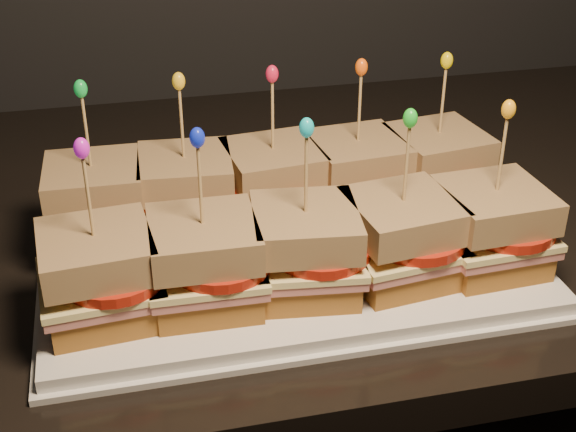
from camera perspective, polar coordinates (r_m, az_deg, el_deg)
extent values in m
cube|color=black|center=(0.89, -17.12, -1.55)|extent=(2.44, 0.68, 0.04)
cube|color=white|center=(0.76, 0.00, -3.02)|extent=(0.45, 0.28, 0.02)
cube|color=white|center=(0.77, 0.00, -3.40)|extent=(0.46, 0.29, 0.01)
cube|color=brown|center=(0.79, -13.29, -0.72)|extent=(0.09, 0.09, 0.02)
cube|color=#B46060|center=(0.79, -13.43, 0.28)|extent=(0.10, 0.09, 0.01)
cube|color=#FFEF99|center=(0.78, -13.48, 0.73)|extent=(0.10, 0.10, 0.01)
cylinder|color=#B52211|center=(0.77, -12.65, 1.11)|extent=(0.09, 0.09, 0.01)
cube|color=brown|center=(0.77, -13.71, 2.49)|extent=(0.09, 0.09, 0.03)
cylinder|color=tan|center=(0.75, -14.11, 5.55)|extent=(0.00, 0.00, 0.09)
ellipsoid|color=green|center=(0.74, -14.53, 8.76)|extent=(0.01, 0.01, 0.02)
cube|color=brown|center=(0.80, -7.12, -0.04)|extent=(0.09, 0.09, 0.02)
cube|color=#B46060|center=(0.79, -7.19, 0.97)|extent=(0.10, 0.10, 0.01)
cube|color=#FFEF99|center=(0.78, -7.22, 1.43)|extent=(0.10, 0.10, 0.01)
cylinder|color=#B52211|center=(0.78, -6.32, 1.81)|extent=(0.09, 0.09, 0.01)
cube|color=brown|center=(0.77, -7.34, 3.19)|extent=(0.09, 0.09, 0.03)
cylinder|color=tan|center=(0.75, -7.56, 6.26)|extent=(0.00, 0.00, 0.09)
ellipsoid|color=gold|center=(0.74, -7.79, 9.48)|extent=(0.01, 0.01, 0.02)
cube|color=brown|center=(0.81, -1.04, 0.64)|extent=(0.09, 0.09, 0.02)
cube|color=#B46060|center=(0.80, -1.05, 1.64)|extent=(0.10, 0.10, 0.01)
cube|color=#FFEF99|center=(0.80, -1.05, 2.09)|extent=(0.11, 0.10, 0.01)
cylinder|color=#B52211|center=(0.79, -0.11, 2.47)|extent=(0.09, 0.09, 0.01)
cube|color=brown|center=(0.78, -1.07, 3.84)|extent=(0.10, 0.10, 0.03)
cylinder|color=tan|center=(0.77, -1.10, 6.88)|extent=(0.00, 0.00, 0.09)
ellipsoid|color=red|center=(0.75, -1.14, 10.07)|extent=(0.01, 0.01, 0.02)
cube|color=brown|center=(0.83, 4.81, 1.28)|extent=(0.09, 0.09, 0.02)
cube|color=#B46060|center=(0.82, 4.86, 2.27)|extent=(0.10, 0.10, 0.01)
cube|color=#FFEF99|center=(0.82, 4.88, 2.71)|extent=(0.10, 0.10, 0.01)
cylinder|color=#B52211|center=(0.81, 5.84, 3.08)|extent=(0.09, 0.09, 0.01)
cube|color=brown|center=(0.80, 4.96, 4.43)|extent=(0.09, 0.09, 0.03)
cylinder|color=tan|center=(0.79, 5.10, 7.40)|extent=(0.00, 0.00, 0.09)
ellipsoid|color=#F8580D|center=(0.77, 5.25, 10.50)|extent=(0.01, 0.01, 0.02)
cube|color=brown|center=(0.85, 10.34, 1.88)|extent=(0.10, 0.10, 0.02)
cube|color=#B46060|center=(0.85, 10.43, 2.84)|extent=(0.11, 0.10, 0.01)
cube|color=#FFEF99|center=(0.84, 10.47, 3.26)|extent=(0.11, 0.11, 0.01)
cylinder|color=#B52211|center=(0.84, 11.43, 3.62)|extent=(0.09, 0.09, 0.01)
cube|color=brown|center=(0.83, 10.64, 4.93)|extent=(0.10, 0.10, 0.03)
cylinder|color=tan|center=(0.82, 10.93, 7.80)|extent=(0.00, 0.00, 0.09)
ellipsoid|color=#EBC704|center=(0.80, 11.23, 10.80)|extent=(0.01, 0.01, 0.02)
cube|color=brown|center=(0.68, -13.03, -6.02)|extent=(0.09, 0.09, 0.02)
cube|color=#B46060|center=(0.67, -13.18, -4.92)|extent=(0.10, 0.10, 0.01)
cube|color=#FFEF99|center=(0.67, -13.25, -4.42)|extent=(0.10, 0.10, 0.01)
cylinder|color=#B52211|center=(0.66, -12.27, -4.05)|extent=(0.09, 0.09, 0.01)
cube|color=brown|center=(0.66, -13.51, -2.46)|extent=(0.09, 0.09, 0.03)
cylinder|color=tan|center=(0.63, -13.97, 1.00)|extent=(0.00, 0.00, 0.09)
ellipsoid|color=#D41BD4|center=(0.62, -14.47, 4.69)|extent=(0.01, 0.01, 0.02)
cube|color=brown|center=(0.69, -5.83, -5.21)|extent=(0.09, 0.09, 0.02)
cube|color=#B46060|center=(0.68, -5.89, -4.09)|extent=(0.10, 0.09, 0.01)
cube|color=#FFEF99|center=(0.67, -5.92, -3.59)|extent=(0.10, 0.10, 0.01)
cylinder|color=#B52211|center=(0.66, -4.86, -3.20)|extent=(0.09, 0.09, 0.01)
cube|color=brown|center=(0.66, -6.04, -1.62)|extent=(0.09, 0.09, 0.03)
cylinder|color=tan|center=(0.64, -6.25, 1.85)|extent=(0.00, 0.00, 0.09)
ellipsoid|color=#1224CE|center=(0.62, -6.47, 5.56)|extent=(0.01, 0.01, 0.02)
cube|color=brown|center=(0.70, 1.20, -4.33)|extent=(0.10, 0.10, 0.02)
cube|color=#B46060|center=(0.69, 1.22, -3.22)|extent=(0.11, 0.10, 0.01)
cube|color=#FFEF99|center=(0.69, 1.22, -2.73)|extent=(0.11, 0.10, 0.01)
cylinder|color=#B52211|center=(0.68, 2.34, -2.33)|extent=(0.09, 0.09, 0.01)
cube|color=brown|center=(0.67, 1.25, -0.78)|extent=(0.10, 0.10, 0.03)
cylinder|color=tan|center=(0.65, 1.29, 2.65)|extent=(0.00, 0.00, 0.09)
ellipsoid|color=#14B8C3|center=(0.63, 1.33, 6.30)|extent=(0.01, 0.01, 0.02)
cube|color=brown|center=(0.72, 7.87, -3.43)|extent=(0.10, 0.10, 0.02)
cube|color=#B46060|center=(0.71, 7.95, -2.35)|extent=(0.11, 0.10, 0.01)
cube|color=#FFEF99|center=(0.71, 7.99, -1.87)|extent=(0.11, 0.10, 0.01)
cylinder|color=#B52211|center=(0.70, 9.12, -1.48)|extent=(0.09, 0.09, 0.01)
cube|color=brown|center=(0.70, 8.14, 0.03)|extent=(0.10, 0.10, 0.03)
cylinder|color=tan|center=(0.67, 8.41, 3.36)|extent=(0.00, 0.00, 0.09)
ellipsoid|color=green|center=(0.66, 8.69, 6.89)|extent=(0.01, 0.01, 0.02)
cube|color=brown|center=(0.75, 14.03, -2.56)|extent=(0.09, 0.09, 0.02)
cube|color=#B46060|center=(0.74, 14.18, -1.52)|extent=(0.10, 0.10, 0.01)
cube|color=#FFEF99|center=(0.74, 14.24, -1.05)|extent=(0.10, 0.10, 0.01)
cylinder|color=#B52211|center=(0.74, 15.35, -0.67)|extent=(0.09, 0.09, 0.01)
cube|color=brown|center=(0.73, 14.50, 0.78)|extent=(0.09, 0.09, 0.03)
cylinder|color=tan|center=(0.71, 14.94, 3.97)|extent=(0.00, 0.00, 0.09)
ellipsoid|color=orange|center=(0.69, 15.42, 7.34)|extent=(0.01, 0.01, 0.02)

